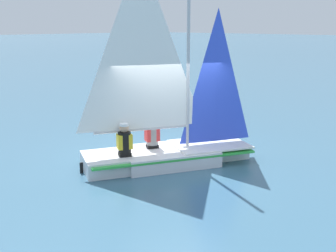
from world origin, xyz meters
TOP-DOWN VIEW (x-y plane):
  - ground_plane at (0.00, 0.00)m, footprint 260.00×260.00m
  - sailboat_main at (0.02, 0.04)m, footprint 3.22×4.35m
  - sailor_helm at (0.39, 0.18)m, footprint 0.40×0.42m
  - sailor_crew at (0.37, 1.11)m, footprint 0.40×0.42m

SIDE VIEW (x-z plane):
  - ground_plane at x=0.00m, z-range 0.00..0.00m
  - sailor_helm at x=0.39m, z-range 0.05..1.21m
  - sailor_crew at x=0.37m, z-range 0.05..1.21m
  - sailboat_main at x=0.02m, z-range -1.80..3.37m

